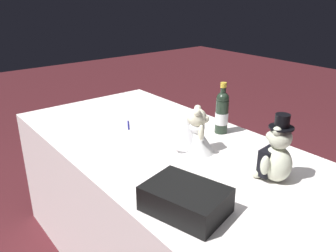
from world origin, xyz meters
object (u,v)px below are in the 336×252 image
(teddy_bear_groom, at_px, (275,156))
(gift_case_black, at_px, (185,199))
(champagne_bottle, at_px, (222,112))
(teddy_bear_bride, at_px, (193,133))
(signing_pen, at_px, (128,125))

(teddy_bear_groom, bearing_deg, gift_case_black, -98.15)
(teddy_bear_groom, distance_m, gift_case_black, 0.44)
(champagne_bottle, xyz_separation_m, gift_case_black, (0.42, -0.63, -0.07))
(teddy_bear_groom, height_order, teddy_bear_bride, teddy_bear_groom)
(teddy_bear_bride, bearing_deg, champagne_bottle, 105.53)
(teddy_bear_groom, relative_size, teddy_bear_bride, 1.28)
(teddy_bear_groom, relative_size, gift_case_black, 0.89)
(gift_case_black, bearing_deg, signing_pen, 160.87)
(teddy_bear_groom, height_order, champagne_bottle, teddy_bear_groom)
(teddy_bear_bride, xyz_separation_m, gift_case_black, (0.34, -0.35, -0.05))
(champagne_bottle, xyz_separation_m, signing_pen, (-0.41, -0.34, -0.12))
(champagne_bottle, bearing_deg, teddy_bear_bride, -74.47)
(champagne_bottle, relative_size, gift_case_black, 0.87)
(teddy_bear_groom, distance_m, signing_pen, 0.91)
(champagne_bottle, height_order, signing_pen, champagne_bottle)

